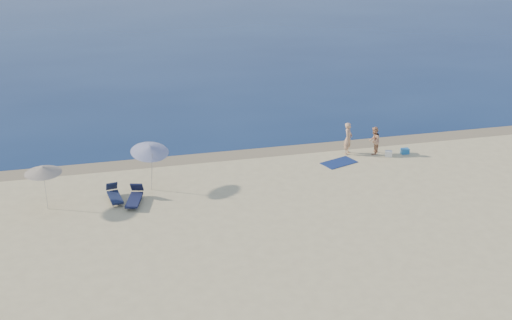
# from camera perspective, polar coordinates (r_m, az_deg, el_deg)

# --- Properties ---
(wet_sand_strip) EXTENTS (240.00, 1.60, 0.00)m
(wet_sand_strip) POSITION_cam_1_polar(r_m,az_deg,el_deg) (36.64, 2.04, 0.85)
(wet_sand_strip) COLOR #847254
(wet_sand_strip) RESTS_ON ground
(person_left) EXTENTS (0.75, 0.79, 1.83)m
(person_left) POSITION_cam_1_polar(r_m,az_deg,el_deg) (36.23, 8.20, 1.92)
(person_left) COLOR tan
(person_left) RESTS_ON ground
(person_right) EXTENTS (0.94, 0.98, 1.59)m
(person_right) POSITION_cam_1_polar(r_m,az_deg,el_deg) (36.47, 10.45, 1.71)
(person_right) COLOR tan
(person_right) RESTS_ON ground
(beach_towel) EXTENTS (2.11, 1.61, 0.03)m
(beach_towel) POSITION_cam_1_polar(r_m,az_deg,el_deg) (35.21, 7.39, -0.23)
(beach_towel) COLOR #101F51
(beach_towel) RESTS_ON ground
(white_bag) EXTENTS (0.45, 0.42, 0.32)m
(white_bag) POSITION_cam_1_polar(r_m,az_deg,el_deg) (36.49, 11.70, 0.55)
(white_bag) COLOR silver
(white_bag) RESTS_ON ground
(blue_cooler) EXTENTS (0.43, 0.31, 0.31)m
(blue_cooler) POSITION_cam_1_polar(r_m,az_deg,el_deg) (37.08, 13.10, 0.78)
(blue_cooler) COLOR #206BB1
(blue_cooler) RESTS_ON ground
(umbrella_near) EXTENTS (2.31, 2.33, 2.46)m
(umbrella_near) POSITION_cam_1_polar(r_m,az_deg,el_deg) (31.64, -9.43, 0.97)
(umbrella_near) COLOR silver
(umbrella_near) RESTS_ON ground
(umbrella_far) EXTENTS (2.05, 2.05, 2.23)m
(umbrella_far) POSITION_cam_1_polar(r_m,az_deg,el_deg) (30.71, -18.42, -0.82)
(umbrella_far) COLOR silver
(umbrella_far) RESTS_ON ground
(lounger_left) EXTENTS (0.78, 1.71, 0.73)m
(lounger_left) POSITION_cam_1_polar(r_m,az_deg,el_deg) (31.36, -12.47, -3.08)
(lounger_left) COLOR #151D3A
(lounger_left) RESTS_ON ground
(lounger_right) EXTENTS (1.01, 1.88, 0.79)m
(lounger_right) POSITION_cam_1_polar(r_m,az_deg,el_deg) (30.88, -10.73, -3.30)
(lounger_right) COLOR #151A3A
(lounger_right) RESTS_ON ground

